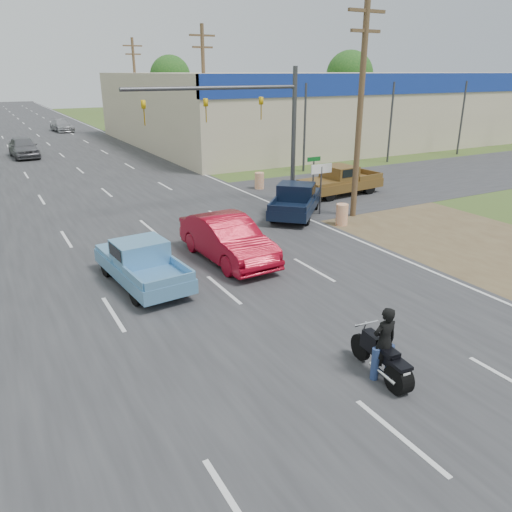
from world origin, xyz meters
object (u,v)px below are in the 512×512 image
brown_pickup (339,180)px  distant_car_silver (62,126)px  red_convertible (228,239)px  navy_pickup (296,199)px  motorcycle (384,360)px  rider (384,345)px  blue_pickup (140,262)px  distant_car_grey (23,147)px

brown_pickup → distant_car_silver: (-8.53, 41.86, -0.16)m
red_convertible → navy_pickup: 7.02m
red_convertible → motorcycle: red_convertible is taller
rider → brown_pickup: size_ratio=0.32×
red_convertible → rider: rider is taller
distant_car_silver → blue_pickup: bearing=-101.7°
navy_pickup → distant_car_grey: (-9.95, 25.77, 0.03)m
rider → distant_car_silver: bearing=-86.3°
blue_pickup → brown_pickup: bearing=22.1°
blue_pickup → distant_car_grey: bearing=86.4°
brown_pickup → distant_car_grey: size_ratio=1.07×
red_convertible → motorcycle: bearing=-94.4°
motorcycle → distant_car_grey: bearing=101.5°
navy_pickup → distant_car_grey: 27.63m
blue_pickup → red_convertible: bearing=4.2°
navy_pickup → rider: bearing=-71.7°
motorcycle → navy_pickup: bearing=70.5°
blue_pickup → distant_car_silver: (5.22, 48.90, -0.08)m
motorcycle → navy_pickup: (6.00, 12.81, 0.32)m
navy_pickup → distant_car_silver: (-4.02, 44.28, -0.11)m
navy_pickup → distant_car_grey: distant_car_grey is taller
brown_pickup → navy_pickup: bearing=113.2°
red_convertible → distant_car_grey: bearing=95.4°
navy_pickup → distant_car_silver: size_ratio=1.00×
blue_pickup → motorcycle: bearing=-73.4°
rider → distant_car_grey: bearing=-78.5°
navy_pickup → distant_car_silver: 44.46m
brown_pickup → distant_car_grey: bearing=26.8°
red_convertible → distant_car_grey: size_ratio=1.03×
blue_pickup → distant_car_grey: (-0.71, 30.39, 0.06)m
distant_car_grey → navy_pickup: bearing=-72.1°
blue_pickup → distant_car_grey: distant_car_grey is taller
blue_pickup → brown_pickup: (13.75, 7.04, 0.08)m
red_convertible → distant_car_silver: 48.36m
motorcycle → distant_car_grey: distant_car_grey is taller
red_convertible → brown_pickup: brown_pickup is taller
rider → motorcycle: bearing=90.0°
motorcycle → rider: size_ratio=1.27×
blue_pickup → distant_car_grey: 30.40m
rider → distant_car_grey: size_ratio=0.35×
navy_pickup → brown_pickup: bearing=71.7°
red_convertible → distant_car_silver: (1.71, 48.33, -0.14)m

